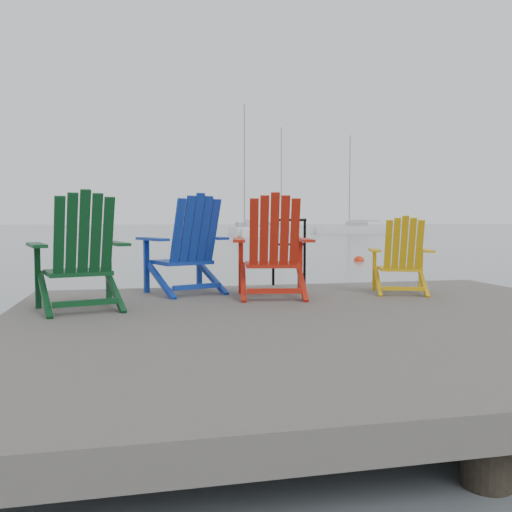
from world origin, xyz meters
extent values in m
plane|color=slate|center=(0.00, 0.00, 0.00)|extent=(400.00, 400.00, 0.00)
cube|color=#312E2B|center=(0.00, 0.00, 0.40)|extent=(6.00, 5.00, 0.20)
cylinder|color=black|center=(-2.70, 2.20, -0.30)|extent=(0.26, 0.26, 1.20)
cylinder|color=black|center=(0.00, 2.20, -0.30)|extent=(0.26, 0.26, 1.20)
cylinder|color=black|center=(2.70, 2.20, -0.30)|extent=(0.26, 0.26, 1.20)
cylinder|color=black|center=(0.03, 2.45, 0.95)|extent=(0.04, 0.04, 0.90)
cylinder|color=black|center=(0.47, 2.45, 0.95)|extent=(0.04, 0.04, 0.90)
cylinder|color=black|center=(0.25, 2.45, 1.38)|extent=(0.48, 0.04, 0.04)
cylinder|color=black|center=(0.25, 2.45, 1.05)|extent=(0.44, 0.03, 0.03)
cube|color=#093517|center=(-2.33, 0.97, 0.86)|extent=(0.71, 0.66, 0.04)
cube|color=#093517|center=(-2.73, 1.09, 0.81)|extent=(0.07, 0.07, 0.62)
cube|color=#093517|center=(-2.05, 1.28, 0.81)|extent=(0.07, 0.07, 0.62)
cube|color=#093517|center=(-2.69, 0.85, 1.14)|extent=(0.31, 0.69, 0.03)
cube|color=#093517|center=(-1.96, 1.05, 1.14)|extent=(0.31, 0.69, 0.03)
cube|color=#093517|center=(-2.24, 0.63, 1.23)|extent=(0.60, 0.42, 0.76)
cube|color=navy|center=(-1.24, 1.97, 0.87)|extent=(0.76, 0.72, 0.04)
cube|color=navy|center=(-1.65, 2.05, 0.82)|extent=(0.07, 0.07, 0.64)
cube|color=navy|center=(-0.98, 2.31, 0.82)|extent=(0.07, 0.07, 0.64)
cube|color=navy|center=(-1.59, 1.81, 1.16)|extent=(0.38, 0.70, 0.03)
cube|color=navy|center=(-0.87, 2.09, 1.16)|extent=(0.38, 0.70, 0.03)
cube|color=navy|center=(-1.10, 1.63, 1.25)|extent=(0.63, 0.48, 0.78)
cube|color=#A41A0C|center=(-0.24, 1.43, 0.87)|extent=(0.68, 0.63, 0.04)
cube|color=#A41A0C|center=(-0.56, 1.70, 0.82)|extent=(0.06, 0.06, 0.63)
cube|color=#A41A0C|center=(0.14, 1.58, 0.82)|extent=(0.06, 0.06, 0.63)
cube|color=#A41A0C|center=(-0.62, 1.47, 1.15)|extent=(0.25, 0.70, 0.03)
cube|color=#A41A0C|center=(0.13, 1.34, 1.15)|extent=(0.25, 0.70, 0.03)
cube|color=#A41A0C|center=(-0.31, 1.07, 1.24)|extent=(0.59, 0.38, 0.77)
cube|color=#CC9A0B|center=(1.34, 1.39, 0.79)|extent=(0.59, 0.55, 0.04)
cube|color=#CC9A0B|center=(1.13, 1.65, 0.75)|extent=(0.06, 0.06, 0.50)
cube|color=#CC9A0B|center=(1.66, 1.46, 0.75)|extent=(0.06, 0.06, 0.50)
cube|color=#CC9A0B|center=(1.04, 1.47, 1.01)|extent=(0.28, 0.55, 0.02)
cube|color=#CC9A0B|center=(1.62, 1.27, 1.01)|extent=(0.28, 0.55, 0.02)
cube|color=#CC9A0B|center=(1.24, 1.11, 1.09)|extent=(0.49, 0.36, 0.61)
cube|color=white|center=(7.86, 44.32, 0.25)|extent=(3.01, 9.12, 1.10)
cube|color=#9E9EA3|center=(7.83, 43.87, 0.95)|extent=(1.83, 2.81, 0.55)
cylinder|color=gray|center=(7.90, 44.77, 6.41)|extent=(0.12, 0.12, 11.21)
cube|color=silver|center=(14.02, 55.05, 0.25)|extent=(6.62, 8.84, 1.10)
cube|color=#9E9EA3|center=(13.79, 54.67, 0.95)|extent=(2.78, 3.13, 0.55)
cylinder|color=gray|center=(14.25, 55.43, 6.38)|extent=(0.12, 0.12, 11.17)
cube|color=white|center=(20.89, 50.31, 0.25)|extent=(7.97, 4.48, 1.10)
cube|color=#9E9EA3|center=(21.26, 50.18, 0.95)|extent=(2.66, 2.10, 0.55)
cylinder|color=gray|center=(20.53, 50.44, 5.64)|extent=(0.12, 0.12, 9.68)
sphere|color=red|center=(5.58, 12.58, 0.00)|extent=(0.36, 0.36, 0.36)
sphere|color=red|center=(1.83, 28.69, 0.00)|extent=(0.33, 0.33, 0.33)
sphere|color=red|center=(10.12, 34.68, 0.00)|extent=(0.38, 0.38, 0.38)
sphere|color=#BF320B|center=(5.96, 37.10, 0.00)|extent=(0.36, 0.36, 0.36)
camera|label=1|loc=(-1.74, -4.60, 1.37)|focal=38.00mm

